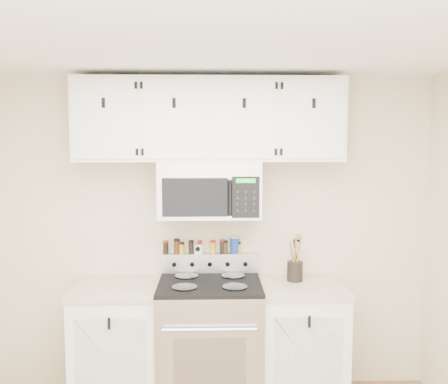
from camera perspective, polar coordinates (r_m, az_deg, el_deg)
name	(u,v)px	position (r m, az deg, el deg)	size (l,w,h in m)	color
back_wall	(210,234)	(4.00, -1.64, -4.83)	(3.50, 0.01, 2.50)	beige
ceiling	(208,23)	(2.24, -1.88, 18.73)	(3.50, 3.50, 0.01)	white
range	(210,342)	(3.92, -1.62, -16.74)	(0.76, 0.65, 1.10)	#B7B7BA
base_cabinet_left	(119,345)	(4.01, -11.96, -16.71)	(0.64, 0.62, 0.92)	white
base_cabinet_right	(301,343)	(4.01, 8.74, -16.68)	(0.64, 0.62, 0.92)	white
microwave	(210,189)	(3.76, -1.66, 0.32)	(0.76, 0.44, 0.42)	#9E9EA3
upper_cabinets	(209,120)	(3.77, -1.69, 8.24)	(2.00, 0.35, 0.62)	white
utensil_crock	(295,270)	(3.91, 8.10, -8.78)	(0.12, 0.12, 0.35)	black
kitchen_timer	(198,249)	(3.99, -3.02, -6.51)	(0.06, 0.05, 0.07)	white
salt_canister	(235,245)	(3.99, 1.24, -6.07)	(0.07, 0.07, 0.14)	#153F96
spice_jar_0	(166,247)	(4.01, -6.68, -6.28)	(0.04, 0.04, 0.10)	black
spice_jar_1	(177,246)	(4.00, -5.41, -6.18)	(0.05, 0.05, 0.12)	#452610
spice_jar_2	(181,248)	(4.00, -4.89, -6.40)	(0.04, 0.04, 0.09)	gold
spice_jar_3	(182,248)	(4.00, -4.82, -6.38)	(0.04, 0.04, 0.09)	gold
spice_jar_4	(191,247)	(3.99, -3.77, -6.27)	(0.04, 0.04, 0.11)	black
spice_jar_5	(200,247)	(3.99, -2.77, -6.28)	(0.04, 0.04, 0.11)	#432E10
spice_jar_6	(213,247)	(3.99, -1.28, -6.29)	(0.04, 0.04, 0.11)	gold
spice_jar_7	(222,246)	(3.99, -0.20, -6.23)	(0.04, 0.04, 0.11)	black
spice_jar_8	(225,247)	(3.99, 0.14, -6.29)	(0.04, 0.04, 0.10)	#462D10
spice_jar_9	(236,248)	(4.00, 1.37, -6.39)	(0.04, 0.04, 0.09)	black
spice_jar_10	(238,248)	(4.00, 1.64, -6.36)	(0.04, 0.04, 0.09)	gold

